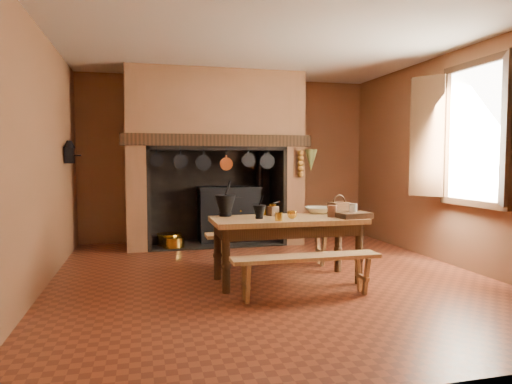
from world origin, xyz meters
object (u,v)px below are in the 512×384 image
work_table (287,228)px  bench_front (306,266)px  iron_range (229,213)px  mixing_bowl (318,210)px  coffee_grinder (273,210)px  wicker_basket (339,207)px

work_table → bench_front: work_table is taller
iron_range → bench_front: 3.32m
iron_range → mixing_bowl: 2.49m
iron_range → coffee_grinder: bearing=-88.7°
wicker_basket → work_table: bearing=-174.2°
iron_range → bench_front: iron_range is taller
iron_range → work_table: bearing=-86.4°
mixing_bowl → wicker_basket: wicker_basket is taller
work_table → mixing_bowl: (0.49, 0.30, 0.16)m
coffee_grinder → mixing_bowl: 0.61m
iron_range → coffee_grinder: 2.50m
coffee_grinder → bench_front: bearing=-104.8°
bench_front → wicker_basket: (0.75, 0.88, 0.49)m
iron_range → mixing_bowl: size_ratio=4.98×
bench_front → work_table: bearing=90.0°
bench_front → mixing_bowl: bearing=61.9°
wicker_basket → bench_front: bearing=-143.4°
mixing_bowl → wicker_basket: 0.26m
work_table → mixing_bowl: 0.60m
coffee_grinder → wicker_basket: size_ratio=0.63×
work_table → wicker_basket: (0.75, 0.26, 0.19)m
mixing_bowl → work_table: bearing=-149.1°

